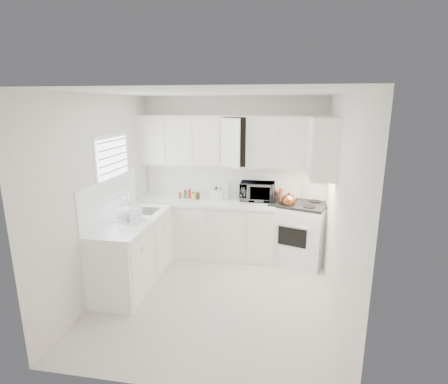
% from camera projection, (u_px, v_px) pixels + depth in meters
% --- Properties ---
extents(floor, '(3.20, 3.20, 0.00)m').
position_uv_depth(floor, '(215.00, 296.00, 4.64)').
color(floor, silver).
rests_on(floor, ground).
extents(ceiling, '(3.20, 3.20, 0.00)m').
position_uv_depth(ceiling, '(214.00, 93.00, 4.01)').
color(ceiling, white).
rests_on(ceiling, ground).
extents(wall_back, '(3.00, 0.00, 3.00)m').
position_uv_depth(wall_back, '(233.00, 176.00, 5.85)').
color(wall_back, white).
rests_on(wall_back, ground).
extents(wall_front, '(3.00, 0.00, 3.00)m').
position_uv_depth(wall_front, '(175.00, 255.00, 2.79)').
color(wall_front, white).
rests_on(wall_front, ground).
extents(wall_left, '(0.00, 3.20, 3.20)m').
position_uv_depth(wall_left, '(102.00, 196.00, 4.57)').
color(wall_left, white).
rests_on(wall_left, ground).
extents(wall_right, '(0.00, 3.20, 3.20)m').
position_uv_depth(wall_right, '(341.00, 208.00, 4.08)').
color(wall_right, white).
rests_on(wall_right, ground).
extents(window_blinds, '(0.06, 0.96, 1.06)m').
position_uv_depth(window_blinds, '(114.00, 173.00, 4.84)').
color(window_blinds, white).
rests_on(window_blinds, wall_left).
extents(lower_cabinets_back, '(2.22, 0.60, 0.90)m').
position_uv_depth(lower_cabinets_back, '(207.00, 229.00, 5.84)').
color(lower_cabinets_back, white).
rests_on(lower_cabinets_back, floor).
extents(lower_cabinets_left, '(0.60, 1.60, 0.90)m').
position_uv_depth(lower_cabinets_left, '(134.00, 252.00, 4.92)').
color(lower_cabinets_left, white).
rests_on(lower_cabinets_left, floor).
extents(countertop_back, '(2.24, 0.64, 0.05)m').
position_uv_depth(countertop_back, '(207.00, 202.00, 5.71)').
color(countertop_back, white).
rests_on(countertop_back, lower_cabinets_back).
extents(countertop_left, '(0.64, 1.62, 0.05)m').
position_uv_depth(countertop_left, '(133.00, 220.00, 4.80)').
color(countertop_left, white).
rests_on(countertop_left, lower_cabinets_left).
extents(backsplash_back, '(2.98, 0.02, 0.55)m').
position_uv_depth(backsplash_back, '(233.00, 181.00, 5.86)').
color(backsplash_back, white).
rests_on(backsplash_back, wall_back).
extents(backsplash_left, '(0.02, 1.60, 0.55)m').
position_uv_depth(backsplash_left, '(110.00, 198.00, 4.78)').
color(backsplash_left, white).
rests_on(backsplash_left, wall_left).
extents(upper_cabinets_back, '(3.00, 0.33, 0.80)m').
position_uv_depth(upper_cabinets_back, '(232.00, 166.00, 5.65)').
color(upper_cabinets_back, white).
rests_on(upper_cabinets_back, wall_back).
extents(upper_cabinets_right, '(0.33, 0.90, 0.80)m').
position_uv_depth(upper_cabinets_right, '(320.00, 176.00, 4.84)').
color(upper_cabinets_right, white).
rests_on(upper_cabinets_right, wall_right).
extents(sink, '(0.42, 0.38, 0.30)m').
position_uv_depth(sink, '(142.00, 203.00, 5.10)').
color(sink, gray).
rests_on(sink, countertop_left).
extents(stove, '(0.98, 0.89, 1.25)m').
position_uv_depth(stove, '(299.00, 224.00, 5.54)').
color(stove, white).
rests_on(stove, floor).
extents(tea_kettle, '(0.29, 0.25, 0.24)m').
position_uv_depth(tea_kettle, '(289.00, 200.00, 5.31)').
color(tea_kettle, brown).
rests_on(tea_kettle, stove).
extents(frying_pan, '(0.33, 0.44, 0.04)m').
position_uv_depth(frying_pan, '(311.00, 201.00, 5.58)').
color(frying_pan, black).
rests_on(frying_pan, stove).
extents(microwave, '(0.55, 0.31, 0.37)m').
position_uv_depth(microwave, '(257.00, 189.00, 5.67)').
color(microwave, gray).
rests_on(microwave, countertop_back).
extents(rice_cooker, '(0.25, 0.25, 0.21)m').
position_uv_depth(rice_cooker, '(216.00, 193.00, 5.72)').
color(rice_cooker, white).
rests_on(rice_cooker, countertop_back).
extents(paper_towel, '(0.12, 0.12, 0.27)m').
position_uv_depth(paper_towel, '(226.00, 191.00, 5.76)').
color(paper_towel, white).
rests_on(paper_towel, countertop_back).
extents(utensil_crock, '(0.13, 0.13, 0.33)m').
position_uv_depth(utensil_crock, '(273.00, 194.00, 5.43)').
color(utensil_crock, black).
rests_on(utensil_crock, countertop_back).
extents(dish_rack, '(0.42, 0.36, 0.20)m').
position_uv_depth(dish_rack, '(129.00, 214.00, 4.66)').
color(dish_rack, white).
rests_on(dish_rack, countertop_left).
extents(spice_left_0, '(0.06, 0.06, 0.13)m').
position_uv_depth(spice_left_0, '(182.00, 193.00, 5.89)').
color(spice_left_0, brown).
rests_on(spice_left_0, countertop_back).
extents(spice_left_1, '(0.06, 0.06, 0.13)m').
position_uv_depth(spice_left_1, '(184.00, 195.00, 5.79)').
color(spice_left_1, '#38802A').
rests_on(spice_left_1, countertop_back).
extents(spice_left_2, '(0.06, 0.06, 0.13)m').
position_uv_depth(spice_left_2, '(190.00, 194.00, 5.86)').
color(spice_left_2, red).
rests_on(spice_left_2, countertop_back).
extents(spice_left_3, '(0.06, 0.06, 0.13)m').
position_uv_depth(spice_left_3, '(193.00, 195.00, 5.77)').
color(spice_left_3, '#CFF239').
rests_on(spice_left_3, countertop_back).
extents(spice_left_4, '(0.06, 0.06, 0.13)m').
position_uv_depth(spice_left_4, '(199.00, 194.00, 5.84)').
color(spice_left_4, '#4E2D16').
rests_on(spice_left_4, countertop_back).
extents(sauce_right_0, '(0.06, 0.06, 0.19)m').
position_uv_depth(sauce_right_0, '(267.00, 194.00, 5.69)').
color(sauce_right_0, red).
rests_on(sauce_right_0, countertop_back).
extents(sauce_right_1, '(0.06, 0.06, 0.19)m').
position_uv_depth(sauce_right_1, '(270.00, 196.00, 5.62)').
color(sauce_right_1, '#CFF239').
rests_on(sauce_right_1, countertop_back).
extents(sauce_right_2, '(0.06, 0.06, 0.19)m').
position_uv_depth(sauce_right_2, '(274.00, 195.00, 5.67)').
color(sauce_right_2, '#4E2D16').
rests_on(sauce_right_2, countertop_back).
extents(sauce_right_3, '(0.06, 0.06, 0.19)m').
position_uv_depth(sauce_right_3, '(277.00, 196.00, 5.60)').
color(sauce_right_3, black).
rests_on(sauce_right_3, countertop_back).
extents(sauce_right_4, '(0.06, 0.06, 0.19)m').
position_uv_depth(sauce_right_4, '(281.00, 195.00, 5.65)').
color(sauce_right_4, brown).
rests_on(sauce_right_4, countertop_back).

